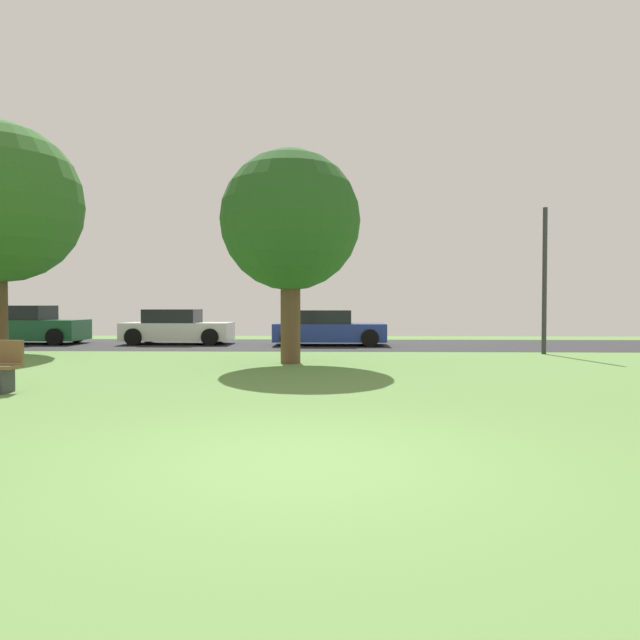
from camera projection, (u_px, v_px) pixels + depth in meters
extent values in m
plane|color=#5B8442|center=(301.00, 463.00, 5.43)|extent=(44.00, 44.00, 0.00)
cube|color=#28282B|center=(328.00, 345.00, 21.41)|extent=(44.00, 6.40, 0.01)
cylinder|color=brown|center=(2.00, 309.00, 18.04)|extent=(0.36, 0.36, 2.79)
sphere|color=#2D6023|center=(0.00, 203.00, 17.95)|extent=(5.06, 5.06, 5.06)
cylinder|color=brown|center=(290.00, 312.00, 14.69)|extent=(0.52, 0.52, 2.64)
sphere|color=#23511E|center=(290.00, 220.00, 14.62)|extent=(3.63, 3.63, 3.63)
cube|color=#195633|center=(28.00, 330.00, 21.94)|extent=(4.24, 1.76, 0.79)
cube|color=black|center=(23.00, 313.00, 21.93)|extent=(2.04, 1.55, 0.55)
cylinder|color=black|center=(77.00, 334.00, 22.78)|extent=(0.64, 0.22, 0.64)
cylinder|color=black|center=(55.00, 337.00, 21.02)|extent=(0.64, 0.22, 0.64)
cylinder|color=black|center=(4.00, 334.00, 22.87)|extent=(0.64, 0.22, 0.64)
cube|color=white|center=(178.00, 331.00, 21.79)|extent=(4.10, 1.71, 0.68)
cube|color=black|center=(173.00, 316.00, 21.78)|extent=(1.97, 1.51, 0.51)
cylinder|color=black|center=(220.00, 335.00, 22.60)|extent=(0.64, 0.22, 0.64)
cylinder|color=black|center=(210.00, 337.00, 20.89)|extent=(0.64, 0.22, 0.64)
cylinder|color=black|center=(149.00, 335.00, 22.69)|extent=(0.64, 0.22, 0.64)
cylinder|color=black|center=(133.00, 337.00, 20.98)|extent=(0.64, 0.22, 0.64)
cube|color=#233893|center=(330.00, 332.00, 21.20)|extent=(4.16, 1.79, 0.67)
cube|color=black|center=(324.00, 317.00, 21.19)|extent=(2.00, 1.58, 0.50)
cylinder|color=black|center=(367.00, 335.00, 22.06)|extent=(0.64, 0.22, 0.64)
cylinder|color=black|center=(370.00, 338.00, 20.26)|extent=(0.64, 0.22, 0.64)
cylinder|color=black|center=(293.00, 335.00, 22.15)|extent=(0.64, 0.22, 0.64)
cylinder|color=black|center=(289.00, 338.00, 20.35)|extent=(0.64, 0.22, 0.64)
cube|color=#333338|center=(6.00, 380.00, 9.72)|extent=(0.10, 0.40, 0.45)
cylinder|color=#2D2D33|center=(545.00, 281.00, 17.35)|extent=(0.14, 0.14, 4.50)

